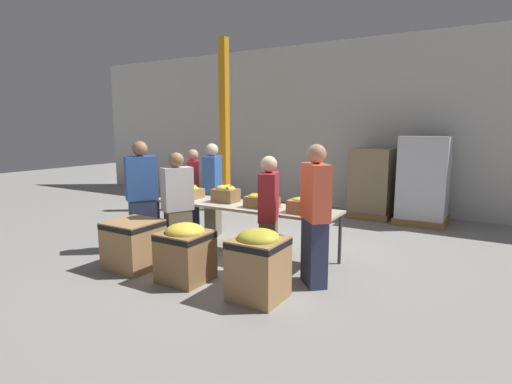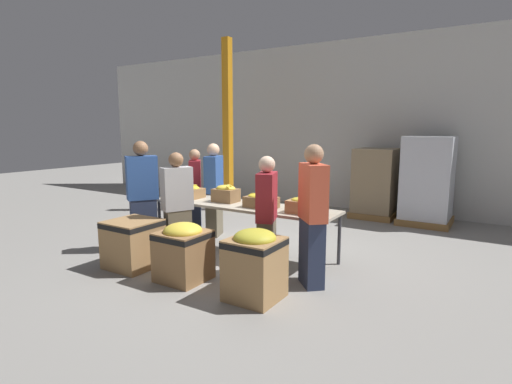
{
  "view_description": "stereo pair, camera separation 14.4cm",
  "coord_description": "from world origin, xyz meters",
  "px_view_note": "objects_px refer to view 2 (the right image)",
  "views": [
    {
      "loc": [
        3.28,
        -5.12,
        1.97
      ],
      "look_at": [
        0.1,
        0.25,
        0.96
      ],
      "focal_mm": 28.0,
      "sensor_mm": 36.0,
      "label": 1
    },
    {
      "loc": [
        3.41,
        -5.05,
        1.97
      ],
      "look_at": [
        0.1,
        0.25,
        0.96
      ],
      "focal_mm": 28.0,
      "sensor_mm": 36.0,
      "label": 2
    }
  ],
  "objects_px": {
    "sorting_table": "(242,207)",
    "support_pillar": "(228,126)",
    "volunteer_5": "(177,207)",
    "pallet_stack_0": "(375,184)",
    "donation_bin_0": "(133,242)",
    "pallet_stack_1": "(427,181)",
    "volunteer_0": "(214,190)",
    "volunteer_4": "(267,218)",
    "banana_box_1": "(226,193)",
    "donation_bin_2": "(255,262)",
    "banana_box_3": "(305,205)",
    "banana_box_0": "(189,191)",
    "volunteer_3": "(143,197)",
    "donation_bin_1": "(183,250)",
    "volunteer_2": "(195,191)",
    "banana_box_2": "(261,201)",
    "volunteer_1": "(313,217)"
  },
  "relations": [
    {
      "from": "volunteer_5",
      "to": "pallet_stack_0",
      "type": "height_order",
      "value": "volunteer_5"
    },
    {
      "from": "volunteer_0",
      "to": "volunteer_4",
      "type": "distance_m",
      "value": 2.23
    },
    {
      "from": "volunteer_2",
      "to": "pallet_stack_0",
      "type": "relative_size",
      "value": 1.03
    },
    {
      "from": "banana_box_3",
      "to": "support_pillar",
      "type": "xyz_separation_m",
      "value": [
        -3.32,
        2.76,
        1.1
      ]
    },
    {
      "from": "sorting_table",
      "to": "banana_box_3",
      "type": "bearing_deg",
      "value": -3.7
    },
    {
      "from": "volunteer_5",
      "to": "donation_bin_2",
      "type": "xyz_separation_m",
      "value": [
        1.7,
        -0.56,
        -0.36
      ]
    },
    {
      "from": "support_pillar",
      "to": "donation_bin_0",
      "type": "bearing_deg",
      "value": -72.92
    },
    {
      "from": "volunteer_0",
      "to": "donation_bin_1",
      "type": "xyz_separation_m",
      "value": [
        1.0,
        -1.94,
        -0.44
      ]
    },
    {
      "from": "pallet_stack_0",
      "to": "volunteer_3",
      "type": "bearing_deg",
      "value": -119.54
    },
    {
      "from": "volunteer_2",
      "to": "donation_bin_0",
      "type": "bearing_deg",
      "value": -23.07
    },
    {
      "from": "volunteer_5",
      "to": "banana_box_2",
      "type": "bearing_deg",
      "value": -29.96
    },
    {
      "from": "volunteer_5",
      "to": "pallet_stack_1",
      "type": "distance_m",
      "value": 5.18
    },
    {
      "from": "donation_bin_2",
      "to": "banana_box_0",
      "type": "bearing_deg",
      "value": 148.09
    },
    {
      "from": "volunteer_5",
      "to": "donation_bin_0",
      "type": "height_order",
      "value": "volunteer_5"
    },
    {
      "from": "volunteer_1",
      "to": "volunteer_3",
      "type": "bearing_deg",
      "value": 49.2
    },
    {
      "from": "banana_box_0",
      "to": "volunteer_1",
      "type": "bearing_deg",
      "value": -13.89
    },
    {
      "from": "banana_box_1",
      "to": "volunteer_0",
      "type": "relative_size",
      "value": 0.23
    },
    {
      "from": "support_pillar",
      "to": "volunteer_4",
      "type": "bearing_deg",
      "value": -47.65
    },
    {
      "from": "banana_box_1",
      "to": "donation_bin_1",
      "type": "distance_m",
      "value": 1.5
    },
    {
      "from": "banana_box_3",
      "to": "donation_bin_2",
      "type": "relative_size",
      "value": 0.58
    },
    {
      "from": "donation_bin_2",
      "to": "volunteer_4",
      "type": "bearing_deg",
      "value": 109.92
    },
    {
      "from": "donation_bin_0",
      "to": "support_pillar",
      "type": "xyz_separation_m",
      "value": [
        -1.23,
        4.01,
        1.64
      ]
    },
    {
      "from": "banana_box_1",
      "to": "banana_box_3",
      "type": "distance_m",
      "value": 1.45
    },
    {
      "from": "volunteer_0",
      "to": "volunteer_4",
      "type": "bearing_deg",
      "value": 36.48
    },
    {
      "from": "volunteer_3",
      "to": "donation_bin_0",
      "type": "relative_size",
      "value": 2.61
    },
    {
      "from": "support_pillar",
      "to": "volunteer_1",
      "type": "bearing_deg",
      "value": -41.93
    },
    {
      "from": "volunteer_3",
      "to": "pallet_stack_0",
      "type": "bearing_deg",
      "value": 4.07
    },
    {
      "from": "donation_bin_0",
      "to": "donation_bin_1",
      "type": "distance_m",
      "value": 0.95
    },
    {
      "from": "volunteer_3",
      "to": "banana_box_1",
      "type": "bearing_deg",
      "value": -23.13
    },
    {
      "from": "volunteer_0",
      "to": "volunteer_4",
      "type": "height_order",
      "value": "volunteer_0"
    },
    {
      "from": "donation_bin_2",
      "to": "pallet_stack_0",
      "type": "distance_m",
      "value": 5.04
    },
    {
      "from": "banana_box_3",
      "to": "volunteer_4",
      "type": "xyz_separation_m",
      "value": [
        -0.29,
        -0.56,
        -0.1
      ]
    },
    {
      "from": "donation_bin_2",
      "to": "sorting_table",
      "type": "bearing_deg",
      "value": 128.84
    },
    {
      "from": "sorting_table",
      "to": "volunteer_2",
      "type": "height_order",
      "value": "volunteer_2"
    },
    {
      "from": "pallet_stack_0",
      "to": "pallet_stack_1",
      "type": "relative_size",
      "value": 0.84
    },
    {
      "from": "volunteer_1",
      "to": "donation_bin_1",
      "type": "xyz_separation_m",
      "value": [
        -1.48,
        -0.72,
        -0.48
      ]
    },
    {
      "from": "volunteer_0",
      "to": "donation_bin_2",
      "type": "bearing_deg",
      "value": 27.77
    },
    {
      "from": "donation_bin_1",
      "to": "banana_box_1",
      "type": "bearing_deg",
      "value": 102.97
    },
    {
      "from": "support_pillar",
      "to": "volunteer_5",
      "type": "bearing_deg",
      "value": -65.5
    },
    {
      "from": "banana_box_0",
      "to": "donation_bin_0",
      "type": "distance_m",
      "value": 1.46
    },
    {
      "from": "volunteer_3",
      "to": "support_pillar",
      "type": "distance_m",
      "value": 3.63
    },
    {
      "from": "banana_box_3",
      "to": "volunteer_5",
      "type": "bearing_deg",
      "value": -158.38
    },
    {
      "from": "pallet_stack_1",
      "to": "banana_box_1",
      "type": "bearing_deg",
      "value": -124.34
    },
    {
      "from": "volunteer_3",
      "to": "donation_bin_2",
      "type": "xyz_separation_m",
      "value": [
        2.52,
        -0.64,
        -0.44
      ]
    },
    {
      "from": "banana_box_3",
      "to": "volunteer_0",
      "type": "height_order",
      "value": "volunteer_0"
    },
    {
      "from": "donation_bin_0",
      "to": "donation_bin_2",
      "type": "xyz_separation_m",
      "value": [
        2.04,
        0.0,
        0.08
      ]
    },
    {
      "from": "banana_box_2",
      "to": "volunteer_3",
      "type": "distance_m",
      "value": 1.94
    },
    {
      "from": "sorting_table",
      "to": "support_pillar",
      "type": "relative_size",
      "value": 0.77
    },
    {
      "from": "volunteer_1",
      "to": "donation_bin_2",
      "type": "xyz_separation_m",
      "value": [
        -0.39,
        -0.72,
        -0.44
      ]
    },
    {
      "from": "banana_box_3",
      "to": "volunteer_1",
      "type": "relative_size",
      "value": 0.27
    }
  ]
}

